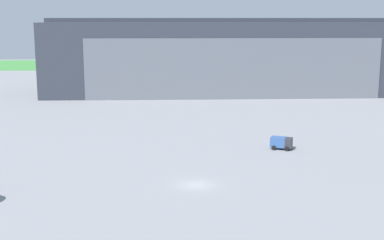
{
  "coord_description": "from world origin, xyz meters",
  "views": [
    {
      "loc": [
        -3.65,
        -64.89,
        21.12
      ],
      "look_at": [
        0.14,
        15.08,
        5.68
      ],
      "focal_mm": 48.94,
      "sensor_mm": 36.0,
      "label": 1
    }
  ],
  "objects": [
    {
      "name": "maintenance_hangar",
      "position": [
        14.04,
        88.78,
        10.29
      ],
      "size": [
        103.97,
        31.1,
        21.5
      ],
      "color": "#2D333D",
      "rests_on": "ground_plane"
    },
    {
      "name": "grass_field_strip",
      "position": [
        0.0,
        185.16,
        0.04
      ],
      "size": [
        440.0,
        56.0,
        0.08
      ],
      "primitive_type": "cube",
      "color": "#418B3F",
      "rests_on": "ground_plane"
    },
    {
      "name": "ground_plane",
      "position": [
        0.0,
        0.0,
        0.0
      ],
      "size": [
        440.0,
        440.0,
        0.0
      ],
      "primitive_type": "plane",
      "color": "gray"
    },
    {
      "name": "fuel_bowser",
      "position": [
        15.07,
        18.37,
        1.14
      ],
      "size": [
        3.95,
        3.25,
        1.99
      ],
      "color": "#2D2D33",
      "rests_on": "ground_plane"
    }
  ]
}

